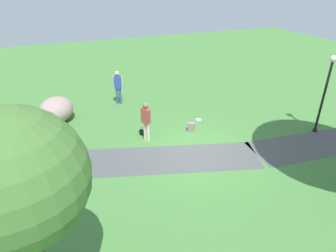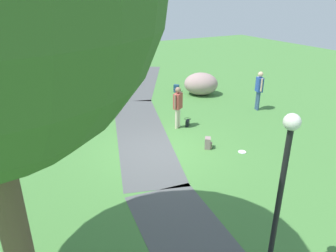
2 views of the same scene
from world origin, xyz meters
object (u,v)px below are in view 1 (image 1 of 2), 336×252
handbag_on_grass (144,132)px  frisbee_on_grass (198,120)px  lamp_post (326,87)px  spare_backpack_on_lawn (191,127)px  young_tree_near_path (15,181)px  woman_with_handbag (146,119)px  lawn_boulder (56,110)px  backpack_by_boulder (34,130)px  man_near_boulder (118,85)px

handbag_on_grass → frisbee_on_grass: size_ratio=1.40×
lamp_post → spare_backpack_on_lawn: (5.10, -2.15, -1.92)m
young_tree_near_path → woman_with_handbag: size_ratio=2.66×
lawn_boulder → backpack_by_boulder: (1.04, 0.92, -0.40)m
young_tree_near_path → lawn_boulder: (-0.75, -9.29, -2.74)m
backpack_by_boulder → spare_backpack_on_lawn: 6.92m
man_near_boulder → spare_backpack_on_lawn: man_near_boulder is taller
man_near_boulder → lawn_boulder: bearing=17.3°
woman_with_handbag → young_tree_near_path: bearing=55.4°
young_tree_near_path → lawn_boulder: size_ratio=1.99×
lawn_boulder → spare_backpack_on_lawn: lawn_boulder is taller
lawn_boulder → backpack_by_boulder: lawn_boulder is taller
backpack_by_boulder → spare_backpack_on_lawn: (-6.49, 2.41, 0.00)m
lawn_boulder → spare_backpack_on_lawn: bearing=148.6°
man_near_boulder → spare_backpack_on_lawn: size_ratio=4.53×
spare_backpack_on_lawn → backpack_by_boulder: bearing=-20.3°
frisbee_on_grass → spare_backpack_on_lawn: bearing=46.5°
lamp_post → frisbee_on_grass: lamp_post is taller
lamp_post → man_near_boulder: 9.83m
woman_with_handbag → handbag_on_grass: woman_with_handbag is taller
young_tree_near_path → woman_with_handbag: 7.58m
lawn_boulder → man_near_boulder: (-3.24, -1.01, 0.47)m
man_near_boulder → handbag_on_grass: man_near_boulder is taller
lamp_post → frisbee_on_grass: (4.27, -3.03, -2.10)m
woman_with_handbag → backpack_by_boulder: 5.08m
frisbee_on_grass → backpack_by_boulder: bearing=-11.9°
lawn_boulder → backpack_by_boulder: size_ratio=5.73×
spare_backpack_on_lawn → frisbee_on_grass: size_ratio=1.46×
man_near_boulder → spare_backpack_on_lawn: (-2.21, 4.33, -0.87)m
lamp_post → lawn_boulder: size_ratio=1.49×
lamp_post → woman_with_handbag: size_ratio=1.99×
lawn_boulder → handbag_on_grass: (-3.36, 2.89, -0.45)m
handbag_on_grass → spare_backpack_on_lawn: spare_backpack_on_lawn is taller
man_near_boulder → frisbee_on_grass: man_near_boulder is taller
young_tree_near_path → frisbee_on_grass: 10.35m
lawn_boulder → backpack_by_boulder: 1.44m
man_near_boulder → woman_with_handbag: bearing=91.3°
lawn_boulder → young_tree_near_path: bearing=85.4°
spare_backpack_on_lawn → handbag_on_grass: bearing=-11.8°
lamp_post → young_tree_near_path: bearing=18.6°
lamp_post → spare_backpack_on_lawn: bearing=-22.9°
lawn_boulder → frisbee_on_grass: 6.77m
handbag_on_grass → lawn_boulder: bearing=-40.7°
lamp_post → man_near_boulder: bearing=-41.6°
backpack_by_boulder → spare_backpack_on_lawn: bearing=159.7°
spare_backpack_on_lawn → frisbee_on_grass: 1.21m
lawn_boulder → man_near_boulder: 3.43m
lamp_post → woman_with_handbag: (7.21, -2.13, -1.11)m
handbag_on_grass → frisbee_on_grass: bearing=-171.6°
young_tree_near_path → lamp_post: 11.99m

